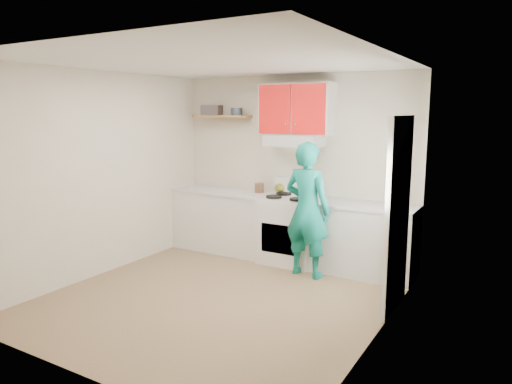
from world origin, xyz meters
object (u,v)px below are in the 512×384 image
Objects in this scene: kettle at (280,188)px; stove at (290,230)px; crock at (259,189)px; person at (307,210)px; tin at (237,112)px.

stove is at bearing -34.69° from kettle.
person reaches higher than crock.
crock is (0.40, -0.02, -1.11)m from tin.
tin reaches higher than person.
tin reaches higher than crock.
crock is 0.09× the size of person.
kettle is at bearing 9.38° from tin.
kettle is (-0.29, 0.26, 0.53)m from stove.
crock is at bearing 168.06° from stove.
person is at bearing -27.09° from crock.
person is (0.43, -0.39, 0.40)m from stove.
stove is at bearing -11.94° from crock.
stove is 5.37× the size of kettle.
kettle is 0.31m from crock.
tin is at bearing -164.03° from kettle.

